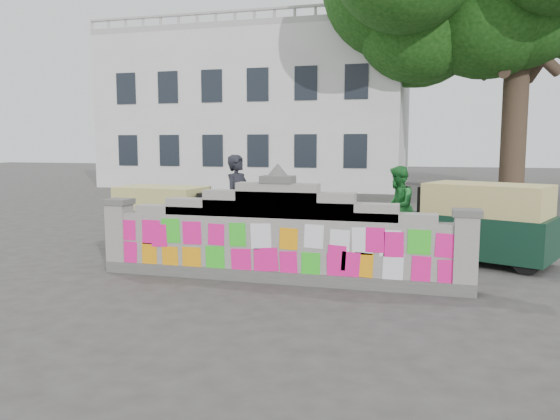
{
  "coord_description": "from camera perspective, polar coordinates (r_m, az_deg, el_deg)",
  "views": [
    {
      "loc": [
        2.47,
        -8.75,
        2.33
      ],
      "look_at": [
        -0.24,
        1.0,
        1.1
      ],
      "focal_mm": 35.0,
      "sensor_mm": 36.0,
      "label": 1
    }
  ],
  "objects": [
    {
      "name": "ground",
      "position": [
        9.39,
        -0.24,
        -7.44
      ],
      "size": [
        100.0,
        100.0,
        0.0
      ],
      "primitive_type": "plane",
      "color": "#383533",
      "rests_on": "ground"
    },
    {
      "name": "parapet_wall",
      "position": [
        9.23,
        -0.25,
        -2.93
      ],
      "size": [
        6.48,
        0.44,
        2.01
      ],
      "color": "#4C4C49",
      "rests_on": "ground"
    },
    {
      "name": "building",
      "position": [
        32.21,
        -1.63,
        9.91
      ],
      "size": [
        16.0,
        10.0,
        8.9
      ],
      "color": "silver",
      "rests_on": "ground"
    },
    {
      "name": "cyclist_bike",
      "position": [
        11.14,
        -4.37,
        -2.28
      ],
      "size": [
        2.22,
        1.33,
        1.1
      ],
      "primitive_type": "imported",
      "rotation": [
        0.0,
        0.0,
        1.26
      ],
      "color": "black",
      "rests_on": "ground"
    },
    {
      "name": "cyclist_rider",
      "position": [
        11.09,
        -4.39,
        -0.33
      ],
      "size": [
        0.63,
        0.78,
        1.87
      ],
      "primitive_type": "imported",
      "rotation": [
        0.0,
        0.0,
        1.26
      ],
      "color": "black",
      "rests_on": "ground"
    },
    {
      "name": "pedestrian",
      "position": [
        12.51,
        12.17,
        0.31
      ],
      "size": [
        0.74,
        0.93,
        1.84
      ],
      "primitive_type": "imported",
      "rotation": [
        0.0,
        0.0,
        -1.62
      ],
      "color": "#227E30",
      "rests_on": "ground"
    },
    {
      "name": "rickshaw_left",
      "position": [
        12.67,
        -11.94,
        -0.58
      ],
      "size": [
        2.52,
        1.34,
        1.37
      ],
      "rotation": [
        0.0,
        0.0,
        -0.1
      ],
      "color": "black",
      "rests_on": "ground"
    },
    {
      "name": "rickshaw_right",
      "position": [
        11.4,
        20.42,
        -1.17
      ],
      "size": [
        2.9,
        2.15,
        1.56
      ],
      "rotation": [
        0.0,
        0.0,
        2.74
      ],
      "color": "#0F2E20",
      "rests_on": "ground"
    }
  ]
}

